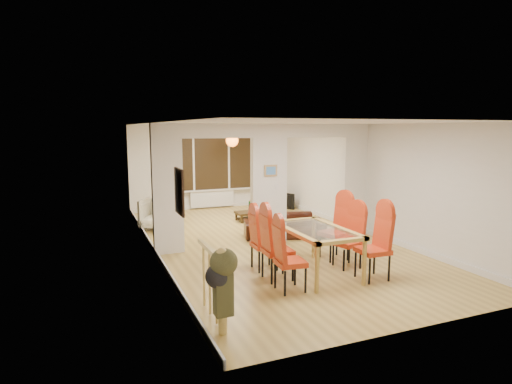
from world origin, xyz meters
TOP-DOWN VIEW (x-y plane):
  - floor at (0.00, 0.00)m, footprint 5.00×9.00m
  - room_walls at (0.00, 0.00)m, footprint 5.00×9.00m
  - divider_wall at (0.00, 0.00)m, footprint 5.00×0.18m
  - bay_window_blinds at (0.00, 4.44)m, footprint 3.00×0.08m
  - radiator at (0.00, 4.40)m, footprint 1.40×0.08m
  - pendant_light at (0.30, 3.30)m, footprint 0.36×0.36m
  - stair_newel at (-2.25, -3.20)m, footprint 0.40×1.20m
  - wall_poster at (-2.47, -2.40)m, footprint 0.04×0.52m
  - pillar_photo at (0.00, -0.10)m, footprint 0.30×0.03m
  - dining_table at (-0.09, -2.19)m, footprint 0.97×1.72m
  - dining_chair_la at (-0.85, -2.75)m, footprint 0.47×0.47m
  - dining_chair_lb at (-0.81, -2.21)m, footprint 0.48×0.48m
  - dining_chair_lc at (-0.81, -1.65)m, footprint 0.43×0.43m
  - dining_chair_ra at (0.65, -2.80)m, footprint 0.48×0.48m
  - dining_chair_rb at (0.62, -2.11)m, footprint 0.52×0.52m
  - dining_chair_rc at (0.67, -1.59)m, footprint 0.57×0.57m
  - sofa at (0.53, 0.30)m, footprint 1.97×1.20m
  - armchair at (-2.00, 2.19)m, footprint 1.16×1.16m
  - person at (-1.75, 2.30)m, footprint 0.59×0.41m
  - television at (2.00, 3.51)m, footprint 0.84×0.45m
  - coffee_table at (0.60, 2.23)m, footprint 1.18×0.79m
  - bottle at (0.46, 2.30)m, footprint 0.07×0.07m
  - bowl at (0.65, 2.32)m, footprint 0.21×0.21m
  - shoes at (-0.31, -0.48)m, footprint 0.26×0.28m

SIDE VIEW (x-z plane):
  - floor at x=0.00m, z-range -0.01..0.01m
  - shoes at x=-0.31m, z-range 0.00..0.11m
  - coffee_table at x=0.60m, z-range 0.00..0.25m
  - television at x=2.00m, z-range 0.00..0.50m
  - sofa at x=0.53m, z-range 0.00..0.54m
  - bowl at x=0.65m, z-range 0.25..0.30m
  - radiator at x=0.00m, z-range 0.05..0.55m
  - armchair at x=-2.00m, z-range 0.00..0.77m
  - bottle at x=0.46m, z-range 0.25..0.54m
  - dining_table at x=-0.09m, z-range 0.00..0.80m
  - dining_chair_lc at x=-0.81m, z-range 0.00..1.06m
  - dining_chair_rb at x=0.62m, z-range 0.00..1.07m
  - dining_chair_la at x=-0.85m, z-range 0.00..1.08m
  - stair_newel at x=-2.25m, z-range 0.00..1.10m
  - dining_chair_lb at x=-0.81m, z-range 0.00..1.15m
  - dining_chair_rc at x=0.67m, z-range 0.00..1.16m
  - dining_chair_ra at x=0.65m, z-range 0.00..1.17m
  - person at x=-1.75m, z-range 0.00..1.55m
  - room_walls at x=0.00m, z-range 0.00..2.60m
  - divider_wall at x=0.00m, z-range 0.00..2.60m
  - bay_window_blinds at x=0.00m, z-range 0.60..2.40m
  - wall_poster at x=-2.47m, z-range 1.27..1.94m
  - pillar_photo at x=0.00m, z-range 1.48..1.73m
  - pendant_light at x=0.30m, z-range 1.97..2.33m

